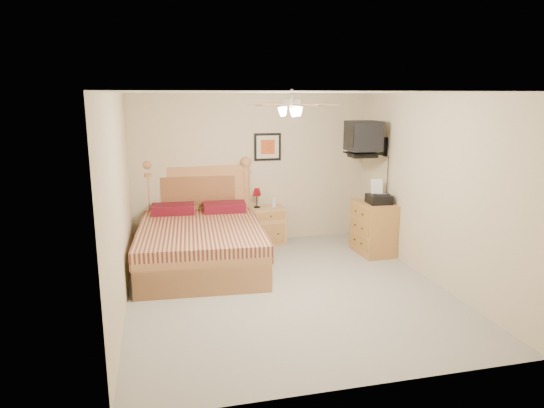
{
  "coord_description": "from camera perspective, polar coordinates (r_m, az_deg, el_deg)",
  "views": [
    {
      "loc": [
        -1.56,
        -5.71,
        2.47
      ],
      "look_at": [
        0.03,
        0.9,
        0.94
      ],
      "focal_mm": 32.0,
      "sensor_mm": 36.0,
      "label": 1
    }
  ],
  "objects": [
    {
      "name": "table_lamp",
      "position": [
        8.1,
        -1.79,
        0.73
      ],
      "size": [
        0.23,
        0.23,
        0.33
      ],
      "primitive_type": null,
      "rotation": [
        0.0,
        0.0,
        0.4
      ],
      "color": "#620408",
      "rests_on": "nightstand"
    },
    {
      "name": "wall_tv",
      "position": [
        7.82,
        11.7,
        7.59
      ],
      "size": [
        0.56,
        0.46,
        0.58
      ],
      "primitive_type": null,
      "color": "black",
      "rests_on": "wall_right"
    },
    {
      "name": "wall_right",
      "position": [
        6.84,
        18.13,
        1.78
      ],
      "size": [
        0.04,
        4.5,
        2.5
      ],
      "primitive_type": "cube",
      "color": "#C7B692",
      "rests_on": "ground"
    },
    {
      "name": "nightstand",
      "position": [
        8.2,
        -0.62,
        -2.55
      ],
      "size": [
        0.61,
        0.48,
        0.63
      ],
      "primitive_type": "cube",
      "rotation": [
        0.0,
        0.0,
        0.07
      ],
      "color": "#A37947",
      "rests_on": "ground"
    },
    {
      "name": "fax_machine",
      "position": [
        7.66,
        12.5,
        1.41
      ],
      "size": [
        0.37,
        0.39,
        0.37
      ],
      "primitive_type": null,
      "rotation": [
        0.0,
        0.0,
        -0.06
      ],
      "color": "black",
      "rests_on": "dresser"
    },
    {
      "name": "ceiling",
      "position": [
        5.92,
        1.81,
        12.98
      ],
      "size": [
        4.0,
        4.5,
        0.04
      ],
      "primitive_type": "cube",
      "color": "white",
      "rests_on": "ground"
    },
    {
      "name": "wall_front",
      "position": [
        3.99,
        10.25,
        -5.32
      ],
      "size": [
        4.0,
        0.04,
        2.5
      ],
      "primitive_type": "cube",
      "color": "#C7B692",
      "rests_on": "ground"
    },
    {
      "name": "framed_picture",
      "position": [
        8.19,
        -0.53,
        6.73
      ],
      "size": [
        0.46,
        0.04,
        0.46
      ],
      "primitive_type": "cube",
      "color": "black",
      "rests_on": "wall_back"
    },
    {
      "name": "bed",
      "position": [
        7.07,
        -8.45,
        -1.64
      ],
      "size": [
        1.88,
        2.38,
        1.47
      ],
      "primitive_type": null,
      "rotation": [
        0.0,
        0.0,
        -0.07
      ],
      "color": "#C68146",
      "rests_on": "ground"
    },
    {
      "name": "ceiling_fan",
      "position": [
        5.73,
        2.34,
        11.58
      ],
      "size": [
        1.14,
        1.14,
        0.28
      ],
      "primitive_type": null,
      "color": "silver",
      "rests_on": "ceiling"
    },
    {
      "name": "lotion_bottle",
      "position": [
        8.11,
        0.21,
        0.32
      ],
      "size": [
        0.11,
        0.11,
        0.21
      ],
      "primitive_type": "imported",
      "rotation": [
        0.0,
        0.0,
        0.41
      ],
      "color": "silver",
      "rests_on": "nightstand"
    },
    {
      "name": "wall_back",
      "position": [
        8.2,
        -2.4,
        4.13
      ],
      "size": [
        4.0,
        0.04,
        2.5
      ],
      "primitive_type": "cube",
      "color": "#C7B692",
      "rests_on": "ground"
    },
    {
      "name": "magazine_lower",
      "position": [
        7.93,
        10.9,
        0.59
      ],
      "size": [
        0.29,
        0.32,
        0.02
      ],
      "primitive_type": "imported",
      "rotation": [
        0.0,
        0.0,
        -0.43
      ],
      "color": "#B7AC93",
      "rests_on": "dresser"
    },
    {
      "name": "floor",
      "position": [
        6.42,
        1.65,
        -9.96
      ],
      "size": [
        4.5,
        4.5,
        0.0
      ],
      "primitive_type": "plane",
      "color": "gray",
      "rests_on": "ground"
    },
    {
      "name": "magazine_upper",
      "position": [
        7.95,
        10.94,
        0.78
      ],
      "size": [
        0.27,
        0.3,
        0.02
      ],
      "primitive_type": "imported",
      "rotation": [
        0.0,
        0.0,
        0.55
      ],
      "color": "tan",
      "rests_on": "magazine_lower"
    },
    {
      "name": "dresser",
      "position": [
        7.84,
        11.85,
        -2.8
      ],
      "size": [
        0.52,
        0.73,
        0.83
      ],
      "primitive_type": "cube",
      "rotation": [
        0.0,
        0.0,
        0.06
      ],
      "color": "#A06F2F",
      "rests_on": "ground"
    },
    {
      "name": "wall_left",
      "position": [
        5.86,
        -17.51,
        0.08
      ],
      "size": [
        0.04,
        4.5,
        2.5
      ],
      "primitive_type": "cube",
      "color": "#C7B692",
      "rests_on": "ground"
    }
  ]
}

